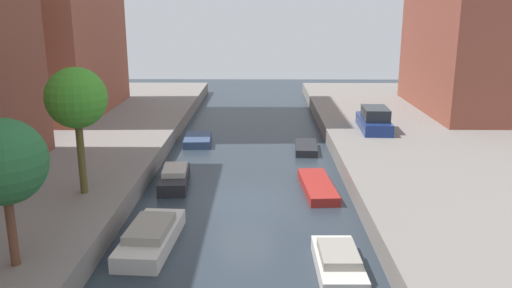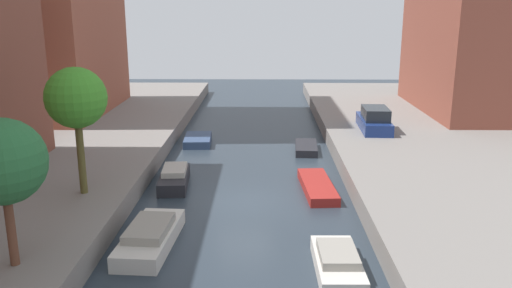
{
  "view_description": "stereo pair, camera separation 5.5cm",
  "coord_description": "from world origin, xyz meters",
  "px_view_note": "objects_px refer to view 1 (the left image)",
  "views": [
    {
      "loc": [
        0.81,
        -22.89,
        8.86
      ],
      "look_at": [
        0.41,
        7.13,
        0.91
      ],
      "focal_mm": 36.78,
      "sensor_mm": 36.0,
      "label": 1
    },
    {
      "loc": [
        0.87,
        -22.89,
        8.86
      ],
      "look_at": [
        0.41,
        7.13,
        0.91
      ],
      "focal_mm": 36.78,
      "sensor_mm": 36.0,
      "label": 2
    }
  ],
  "objects_px": {
    "street_tree_2": "(76,99)",
    "moored_boat_right_2": "(338,262)",
    "street_tree_1": "(3,162)",
    "moored_boat_right_3": "(318,186)",
    "parked_car": "(374,120)",
    "moored_boat_left_3": "(174,178)",
    "moored_boat_right_4": "(306,148)",
    "moored_boat_left_2": "(151,236)",
    "moored_boat_left_4": "(198,140)",
    "low_block_right": "(491,46)"
  },
  "relations": [
    {
      "from": "moored_boat_right_2",
      "to": "moored_boat_right_4",
      "type": "distance_m",
      "value": 15.39
    },
    {
      "from": "moored_boat_right_2",
      "to": "moored_boat_right_3",
      "type": "distance_m",
      "value": 8.14
    },
    {
      "from": "moored_boat_left_2",
      "to": "moored_boat_right_4",
      "type": "relative_size",
      "value": 1.46
    },
    {
      "from": "parked_car",
      "to": "moored_boat_left_3",
      "type": "relative_size",
      "value": 1.24
    },
    {
      "from": "parked_car",
      "to": "moored_boat_left_3",
      "type": "xyz_separation_m",
      "value": [
        -11.73,
        -8.22,
        -1.24
      ]
    },
    {
      "from": "moored_boat_left_4",
      "to": "moored_boat_right_3",
      "type": "distance_m",
      "value": 11.42
    },
    {
      "from": "moored_boat_right_2",
      "to": "moored_boat_left_3",
      "type": "bearing_deg",
      "value": 128.63
    },
    {
      "from": "parked_car",
      "to": "moored_boat_right_3",
      "type": "relative_size",
      "value": 1.0
    },
    {
      "from": "street_tree_2",
      "to": "moored_boat_right_3",
      "type": "xyz_separation_m",
      "value": [
        10.44,
        3.16,
        -4.9
      ]
    },
    {
      "from": "moored_boat_right_3",
      "to": "moored_boat_left_3",
      "type": "bearing_deg",
      "value": 174.31
    },
    {
      "from": "low_block_right",
      "to": "moored_boat_left_2",
      "type": "height_order",
      "value": "low_block_right"
    },
    {
      "from": "parked_car",
      "to": "moored_boat_right_3",
      "type": "xyz_separation_m",
      "value": [
        -4.54,
        -8.93,
        -1.41
      ]
    },
    {
      "from": "street_tree_2",
      "to": "moored_boat_right_2",
      "type": "relative_size",
      "value": 1.52
    },
    {
      "from": "street_tree_2",
      "to": "moored_boat_right_4",
      "type": "distance_m",
      "value": 15.54
    },
    {
      "from": "street_tree_2",
      "to": "moored_boat_right_4",
      "type": "bearing_deg",
      "value": 44.89
    },
    {
      "from": "parked_car",
      "to": "moored_boat_right_2",
      "type": "height_order",
      "value": "parked_car"
    },
    {
      "from": "street_tree_2",
      "to": "moored_boat_left_4",
      "type": "distance_m",
      "value": 13.55
    },
    {
      "from": "parked_car",
      "to": "moored_boat_left_2",
      "type": "xyz_separation_m",
      "value": [
        -11.48,
        -15.19,
        -1.23
      ]
    },
    {
      "from": "street_tree_1",
      "to": "moored_boat_right_3",
      "type": "relative_size",
      "value": 1.0
    },
    {
      "from": "low_block_right",
      "to": "moored_boat_right_4",
      "type": "height_order",
      "value": "low_block_right"
    },
    {
      "from": "moored_boat_left_4",
      "to": "moored_boat_right_2",
      "type": "distance_m",
      "value": 18.49
    },
    {
      "from": "street_tree_2",
      "to": "moored_boat_right_4",
      "type": "xyz_separation_m",
      "value": [
        10.45,
        10.41,
        -4.9
      ]
    },
    {
      "from": "moored_boat_left_2",
      "to": "moored_boat_left_4",
      "type": "relative_size",
      "value": 1.45
    },
    {
      "from": "moored_boat_right_2",
      "to": "moored_boat_left_2",
      "type": "bearing_deg",
      "value": 164.59
    },
    {
      "from": "moored_boat_left_2",
      "to": "moored_boat_right_3",
      "type": "distance_m",
      "value": 9.35
    },
    {
      "from": "moored_boat_left_4",
      "to": "moored_boat_right_2",
      "type": "relative_size",
      "value": 0.89
    },
    {
      "from": "moored_boat_right_4",
      "to": "moored_boat_right_2",
      "type": "bearing_deg",
      "value": -90.45
    },
    {
      "from": "street_tree_1",
      "to": "parked_car",
      "type": "distance_m",
      "value": 24.03
    },
    {
      "from": "parked_car",
      "to": "moored_boat_right_3",
      "type": "bearing_deg",
      "value": -116.93
    },
    {
      "from": "moored_boat_left_2",
      "to": "moored_boat_left_4",
      "type": "bearing_deg",
      "value": 90.27
    },
    {
      "from": "low_block_right",
      "to": "moored_boat_left_4",
      "type": "distance_m",
      "value": 23.25
    },
    {
      "from": "street_tree_1",
      "to": "moored_boat_right_2",
      "type": "relative_size",
      "value": 1.3
    },
    {
      "from": "street_tree_2",
      "to": "moored_boat_left_2",
      "type": "distance_m",
      "value": 6.64
    },
    {
      "from": "street_tree_1",
      "to": "street_tree_2",
      "type": "distance_m",
      "value": 6.55
    },
    {
      "from": "street_tree_1",
      "to": "moored_boat_left_3",
      "type": "xyz_separation_m",
      "value": [
        3.25,
        10.38,
        -3.95
      ]
    },
    {
      "from": "moored_boat_left_3",
      "to": "low_block_right",
      "type": "bearing_deg",
      "value": 34.91
    },
    {
      "from": "low_block_right",
      "to": "parked_car",
      "type": "xyz_separation_m",
      "value": [
        -9.94,
        -6.9,
        -4.31
      ]
    },
    {
      "from": "moored_boat_left_3",
      "to": "parked_car",
      "type": "bearing_deg",
      "value": 35.01
    },
    {
      "from": "moored_boat_left_2",
      "to": "moored_boat_right_3",
      "type": "height_order",
      "value": "moored_boat_left_2"
    },
    {
      "from": "moored_boat_left_3",
      "to": "moored_boat_left_4",
      "type": "height_order",
      "value": "moored_boat_left_3"
    },
    {
      "from": "moored_boat_right_3",
      "to": "moored_boat_right_4",
      "type": "distance_m",
      "value": 7.25
    },
    {
      "from": "moored_boat_left_2",
      "to": "moored_boat_right_4",
      "type": "xyz_separation_m",
      "value": [
        6.95,
        13.51,
        -0.17
      ]
    },
    {
      "from": "street_tree_2",
      "to": "parked_car",
      "type": "distance_m",
      "value": 19.57
    },
    {
      "from": "street_tree_2",
      "to": "moored_boat_left_4",
      "type": "xyz_separation_m",
      "value": [
        3.42,
        12.17,
        -4.87
      ]
    },
    {
      "from": "moored_boat_left_2",
      "to": "moored_boat_right_3",
      "type": "xyz_separation_m",
      "value": [
        6.94,
        6.26,
        -0.18
      ]
    },
    {
      "from": "street_tree_2",
      "to": "moored_boat_left_2",
      "type": "bearing_deg",
      "value": -41.52
    },
    {
      "from": "moored_boat_left_3",
      "to": "moored_boat_left_4",
      "type": "relative_size",
      "value": 1.17
    },
    {
      "from": "street_tree_2",
      "to": "moored_boat_right_3",
      "type": "bearing_deg",
      "value": 16.85
    },
    {
      "from": "street_tree_2",
      "to": "moored_boat_right_3",
      "type": "relative_size",
      "value": 1.17
    },
    {
      "from": "moored_boat_left_2",
      "to": "moored_boat_left_4",
      "type": "distance_m",
      "value": 15.27
    }
  ]
}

